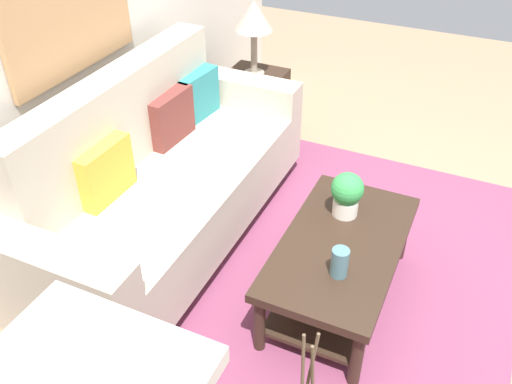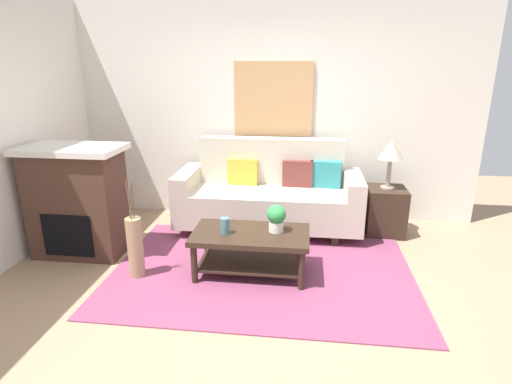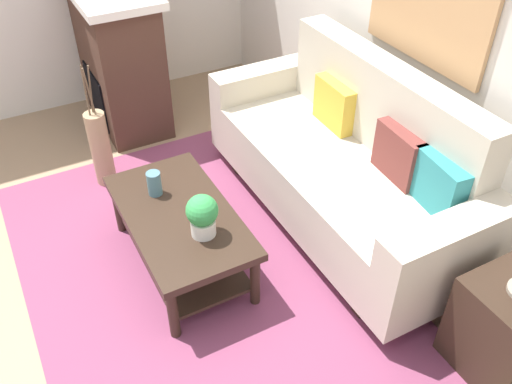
% 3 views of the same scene
% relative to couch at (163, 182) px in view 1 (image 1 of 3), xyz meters
% --- Properties ---
extents(ground_plane, '(9.01, 9.01, 0.00)m').
position_rel_couch_xyz_m(ground_plane, '(0.04, -1.59, -0.43)').
color(ground_plane, '#9E7F60').
extents(wall_back, '(5.01, 0.10, 2.70)m').
position_rel_couch_xyz_m(wall_back, '(0.04, 0.54, 0.92)').
color(wall_back, silver).
rests_on(wall_back, ground_plane).
extents(area_rug, '(2.89, 2.02, 0.01)m').
position_rel_couch_xyz_m(area_rug, '(0.04, -1.09, -0.42)').
color(area_rug, '#843D5B').
rests_on(area_rug, ground_plane).
extents(couch, '(2.16, 0.84, 1.08)m').
position_rel_couch_xyz_m(couch, '(0.00, 0.00, 0.00)').
color(couch, beige).
rests_on(couch, ground_plane).
extents(throw_pillow_mustard, '(0.36, 0.13, 0.32)m').
position_rel_couch_xyz_m(throw_pillow_mustard, '(-0.33, 0.13, 0.25)').
color(throw_pillow_mustard, gold).
rests_on(throw_pillow_mustard, couch).
extents(throw_pillow_maroon, '(0.37, 0.14, 0.32)m').
position_rel_couch_xyz_m(throw_pillow_maroon, '(0.33, 0.13, 0.25)').
color(throw_pillow_maroon, brown).
rests_on(throw_pillow_maroon, couch).
extents(throw_pillow_teal, '(0.37, 0.16, 0.32)m').
position_rel_couch_xyz_m(throw_pillow_teal, '(0.67, 0.13, 0.25)').
color(throw_pillow_teal, teal).
rests_on(throw_pillow_teal, couch).
extents(coffee_table, '(1.10, 0.60, 0.43)m').
position_rel_couch_xyz_m(coffee_table, '(-0.07, -1.15, -0.12)').
color(coffee_table, '#332319').
rests_on(coffee_table, ground_plane).
extents(tabletop_vase, '(0.09, 0.09, 0.16)m').
position_rel_couch_xyz_m(tabletop_vase, '(-0.30, -1.20, 0.08)').
color(tabletop_vase, slate).
rests_on(tabletop_vase, coffee_table).
extents(potted_plant_tabletop, '(0.18, 0.18, 0.26)m').
position_rel_couch_xyz_m(potted_plant_tabletop, '(0.17, -1.09, 0.14)').
color(potted_plant_tabletop, white).
rests_on(potted_plant_tabletop, coffee_table).
extents(side_table, '(0.44, 0.44, 0.56)m').
position_rel_couch_xyz_m(side_table, '(1.38, 0.03, -0.15)').
color(side_table, '#332319').
rests_on(side_table, ground_plane).
extents(table_lamp, '(0.28, 0.28, 0.57)m').
position_rel_couch_xyz_m(table_lamp, '(1.38, 0.03, 0.56)').
color(table_lamp, gray).
rests_on(table_lamp, side_table).
extents(floor_vase_branch_a, '(0.03, 0.04, 0.36)m').
position_rel_couch_xyz_m(floor_vase_branch_a, '(-1.12, -1.33, 0.34)').
color(floor_vase_branch_a, brown).
rests_on(floor_vase_branch_a, floor_vase).
extents(floor_vase_branch_b, '(0.05, 0.03, 0.36)m').
position_rel_couch_xyz_m(floor_vase_branch_b, '(-1.15, -1.32, 0.34)').
color(floor_vase_branch_b, brown).
rests_on(floor_vase_branch_b, floor_vase).
extents(floor_vase_branch_c, '(0.04, 0.02, 0.36)m').
position_rel_couch_xyz_m(floor_vase_branch_c, '(-1.15, -1.35, 0.34)').
color(floor_vase_branch_c, brown).
rests_on(floor_vase_branch_c, floor_vase).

